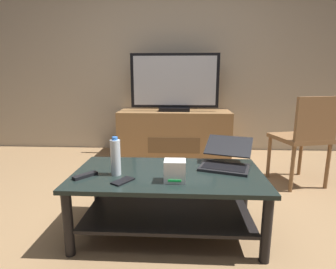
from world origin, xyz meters
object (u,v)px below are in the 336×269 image
Objects in this scene: media_cabinet at (174,132)px; cell_phone at (123,181)px; router_box at (175,171)px; tv_remote at (85,175)px; laptop at (226,158)px; coffee_table at (168,191)px; water_bottle_near at (116,157)px; dining_chair at (305,135)px; television at (175,84)px.

cell_phone is (-0.25, -2.13, 0.14)m from media_cabinet.
router_box is 0.32m from cell_phone.
router_box is 0.57m from tv_remote.
laptop is 0.75m from cell_phone.
cell_phone is (-0.26, -0.18, 0.14)m from coffee_table.
router_box is 0.40m from water_bottle_near.
tv_remote is (-0.52, -0.11, 0.14)m from coffee_table.
tv_remote is (-0.50, -2.06, 0.14)m from media_cabinet.
dining_chair is 3.52× the size of water_bottle_near.
media_cabinet is at bearing 90.46° from coffee_table.
television is at bearing 115.91° from tv_remote.
tv_remote reaches higher than cell_phone.
coffee_table is at bearing 9.52° from water_bottle_near.
cell_phone is (-0.25, -2.11, -0.52)m from television.
television is 2.47× the size of laptop.
water_bottle_near is at bearing -98.98° from media_cabinet.
coffee_table is at bearing -89.54° from media_cabinet.
television is at bearing 140.66° from dining_chair.
dining_chair is at bearing 30.54° from water_bottle_near.
coffee_table is 1.07× the size of television.
laptop is at bearing 16.25° from water_bottle_near.
television reaches higher than tv_remote.
media_cabinet is 2.11m from router_box.
tv_remote is (-0.26, 0.07, 0.01)m from cell_phone.
coffee_table is 0.55m from tv_remote.
coffee_table is at bearing 66.96° from cell_phone.
media_cabinet is 6.00× the size of water_bottle_near.
television is 1.71m from dining_chair.
water_bottle_near is at bearing -163.75° from laptop.
television is 4.64× the size of water_bottle_near.
laptop is at bearing 40.88° from router_box.
television is at bearing 116.53° from cell_phone.
media_cabinet is 3.20× the size of laptop.
laptop is 3.36× the size of cell_phone.
cell_phone reaches higher than coffee_table.
water_bottle_near is at bearing 55.86° from tv_remote.
television reaches higher than cell_phone.
laptop is at bearing -76.81° from media_cabinet.
dining_chair is at bearing 68.06° from cell_phone.
television is (-0.02, 1.93, 0.66)m from coffee_table.
media_cabinet is 2.13m from tv_remote.
laptop is 0.96m from tv_remote.
dining_chair is at bearing 40.26° from laptop.
router_box reaches higher than cell_phone.
coffee_table is at bearing 108.49° from router_box.
dining_chair reaches higher than cell_phone.
water_bottle_near is 0.22m from tv_remote.
cell_phone is at bearing -145.18° from dining_chair.
television is 2.05m from water_bottle_near.
router_box is (0.07, -2.10, 0.20)m from media_cabinet.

